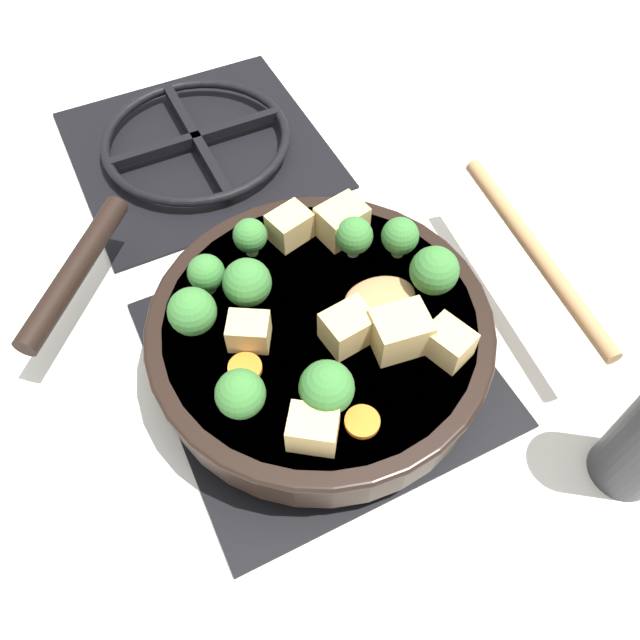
% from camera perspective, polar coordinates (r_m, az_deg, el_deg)
% --- Properties ---
extents(ground_plane, '(2.40, 2.40, 0.00)m').
position_cam_1_polar(ground_plane, '(0.63, 0.00, -3.96)').
color(ground_plane, silver).
extents(front_burner_grate, '(0.31, 0.31, 0.03)m').
position_cam_1_polar(front_burner_grate, '(0.62, 0.00, -3.40)').
color(front_burner_grate, black).
rests_on(front_burner_grate, ground_plane).
extents(rear_burner_grate, '(0.31, 0.31, 0.03)m').
position_cam_1_polar(rear_burner_grate, '(0.85, -11.17, 15.59)').
color(rear_burner_grate, black).
rests_on(rear_burner_grate, ground_plane).
extents(skillet_pan, '(0.42, 0.41, 0.05)m').
position_cam_1_polar(skillet_pan, '(0.59, -0.27, -1.16)').
color(skillet_pan, black).
rests_on(skillet_pan, front_burner_grate).
extents(wooden_spoon, '(0.22, 0.26, 0.02)m').
position_cam_1_polar(wooden_spoon, '(0.61, 13.91, 4.49)').
color(wooden_spoon, '#A87A4C').
rests_on(wooden_spoon, skillet_pan).
extents(tofu_cube_center_large, '(0.05, 0.04, 0.03)m').
position_cam_1_polar(tofu_cube_center_large, '(0.55, -6.53, -1.05)').
color(tofu_cube_center_large, '#DBB770').
rests_on(tofu_cube_center_large, skillet_pan).
extents(tofu_cube_near_handle, '(0.05, 0.04, 0.04)m').
position_cam_1_polar(tofu_cube_near_handle, '(0.54, 7.33, -1.07)').
color(tofu_cube_near_handle, '#DBB770').
rests_on(tofu_cube_near_handle, skillet_pan).
extents(tofu_cube_east_chunk, '(0.05, 0.04, 0.03)m').
position_cam_1_polar(tofu_cube_east_chunk, '(0.54, 2.58, -0.70)').
color(tofu_cube_east_chunk, '#DBB770').
rests_on(tofu_cube_east_chunk, skillet_pan).
extents(tofu_cube_west_chunk, '(0.05, 0.04, 0.04)m').
position_cam_1_polar(tofu_cube_west_chunk, '(0.62, 2.00, 8.99)').
color(tofu_cube_west_chunk, '#DBB770').
rests_on(tofu_cube_west_chunk, skillet_pan).
extents(tofu_cube_back_piece, '(0.04, 0.05, 0.03)m').
position_cam_1_polar(tofu_cube_back_piece, '(0.55, 11.65, -2.04)').
color(tofu_cube_back_piece, '#DBB770').
rests_on(tofu_cube_back_piece, skillet_pan).
extents(tofu_cube_front_piece, '(0.05, 0.04, 0.03)m').
position_cam_1_polar(tofu_cube_front_piece, '(0.62, -2.77, 8.56)').
color(tofu_cube_front_piece, '#DBB770').
rests_on(tofu_cube_front_piece, skillet_pan).
extents(tofu_cube_mid_small, '(0.05, 0.05, 0.03)m').
position_cam_1_polar(tofu_cube_mid_small, '(0.50, -0.65, -9.93)').
color(tofu_cube_mid_small, '#DBB770').
rests_on(tofu_cube_mid_small, skillet_pan).
extents(broccoli_floret_near_spoon, '(0.04, 0.04, 0.05)m').
position_cam_1_polar(broccoli_floret_near_spoon, '(0.55, -11.61, 0.75)').
color(broccoli_floret_near_spoon, '#709956').
rests_on(broccoli_floret_near_spoon, skillet_pan).
extents(broccoli_floret_center_top, '(0.04, 0.04, 0.05)m').
position_cam_1_polar(broccoli_floret_center_top, '(0.50, -7.29, -6.75)').
color(broccoli_floret_center_top, '#709956').
rests_on(broccoli_floret_center_top, skillet_pan).
extents(broccoli_floret_east_rim, '(0.03, 0.03, 0.04)m').
position_cam_1_polar(broccoli_floret_east_rim, '(0.60, -6.41, 7.63)').
color(broccoli_floret_east_rim, '#709956').
rests_on(broccoli_floret_east_rim, skillet_pan).
extents(broccoli_floret_west_rim, '(0.05, 0.05, 0.05)m').
position_cam_1_polar(broccoli_floret_west_rim, '(0.50, 0.61, -6.23)').
color(broccoli_floret_west_rim, '#709956').
rests_on(broccoli_floret_west_rim, skillet_pan).
extents(broccoli_floret_north_edge, '(0.04, 0.04, 0.04)m').
position_cam_1_polar(broccoli_floret_north_edge, '(0.60, 3.13, 7.67)').
color(broccoli_floret_north_edge, '#709956').
rests_on(broccoli_floret_north_edge, skillet_pan).
extents(broccoli_floret_south_cluster, '(0.04, 0.04, 0.05)m').
position_cam_1_polar(broccoli_floret_south_cluster, '(0.56, -6.69, 3.39)').
color(broccoli_floret_south_cluster, '#709956').
rests_on(broccoli_floret_south_cluster, skillet_pan).
extents(broccoli_floret_mid_floret, '(0.03, 0.03, 0.04)m').
position_cam_1_polar(broccoli_floret_mid_floret, '(0.58, -10.36, 4.23)').
color(broccoli_floret_mid_floret, '#709956').
rests_on(broccoli_floret_mid_floret, skillet_pan).
extents(broccoli_floret_small_inner, '(0.05, 0.05, 0.05)m').
position_cam_1_polar(broccoli_floret_small_inner, '(0.58, 10.41, 4.44)').
color(broccoli_floret_small_inner, '#709956').
rests_on(broccoli_floret_small_inner, skillet_pan).
extents(broccoli_floret_tall_stem, '(0.04, 0.04, 0.04)m').
position_cam_1_polar(broccoli_floret_tall_stem, '(0.60, 7.33, 7.58)').
color(broccoli_floret_tall_stem, '#709956').
rests_on(broccoli_floret_tall_stem, skillet_pan).
extents(carrot_slice_orange_thin, '(0.03, 0.03, 0.01)m').
position_cam_1_polar(carrot_slice_orange_thin, '(0.52, 3.88, -9.26)').
color(carrot_slice_orange_thin, orange).
rests_on(carrot_slice_orange_thin, skillet_pan).
extents(carrot_slice_near_center, '(0.03, 0.03, 0.01)m').
position_cam_1_polar(carrot_slice_near_center, '(0.54, -6.87, -4.37)').
color(carrot_slice_near_center, orange).
rests_on(carrot_slice_near_center, skillet_pan).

